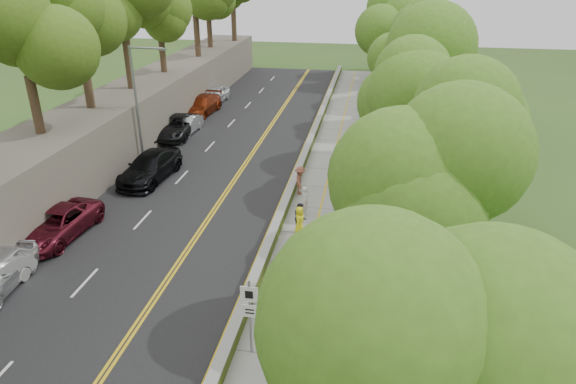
{
  "coord_description": "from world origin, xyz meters",
  "views": [
    {
      "loc": [
        4.8,
        -17.02,
        13.1
      ],
      "look_at": [
        0.5,
        8.0,
        1.4
      ],
      "focal_mm": 32.0,
      "sensor_mm": 36.0,
      "label": 1
    }
  ],
  "objects_px": {
    "signpost": "(250,309)",
    "construction_barrel": "(365,139)",
    "streetlight": "(139,98)",
    "car_2": "(57,224)",
    "concrete_block": "(339,376)",
    "person_far": "(364,134)",
    "painter_0": "(300,220)"
  },
  "relations": [
    {
      "from": "signpost",
      "to": "construction_barrel",
      "type": "height_order",
      "value": "signpost"
    },
    {
      "from": "construction_barrel",
      "to": "concrete_block",
      "type": "relative_size",
      "value": 0.85
    },
    {
      "from": "construction_barrel",
      "to": "painter_0",
      "type": "bearing_deg",
      "value": -101.14
    },
    {
      "from": "concrete_block",
      "to": "person_far",
      "type": "xyz_separation_m",
      "value": [
        -0.1,
        23.97,
        0.59
      ]
    },
    {
      "from": "construction_barrel",
      "to": "signpost",
      "type": "bearing_deg",
      "value": -97.89
    },
    {
      "from": "painter_0",
      "to": "person_far",
      "type": "relative_size",
      "value": 0.79
    },
    {
      "from": "streetlight",
      "to": "signpost",
      "type": "distance_m",
      "value": 20.72
    },
    {
      "from": "construction_barrel",
      "to": "person_far",
      "type": "relative_size",
      "value": 0.49
    },
    {
      "from": "streetlight",
      "to": "construction_barrel",
      "type": "distance_m",
      "value": 16.62
    },
    {
      "from": "construction_barrel",
      "to": "painter_0",
      "type": "relative_size",
      "value": 0.62
    },
    {
      "from": "signpost",
      "to": "construction_barrel",
      "type": "bearing_deg",
      "value": 82.11
    },
    {
      "from": "car_2",
      "to": "signpost",
      "type": "bearing_deg",
      "value": -25.17
    },
    {
      "from": "streetlight",
      "to": "signpost",
      "type": "bearing_deg",
      "value": -55.92
    },
    {
      "from": "streetlight",
      "to": "construction_barrel",
      "type": "bearing_deg",
      "value": 23.51
    },
    {
      "from": "streetlight",
      "to": "person_far",
      "type": "xyz_separation_m",
      "value": [
        14.66,
        5.97,
        -3.63
      ]
    },
    {
      "from": "signpost",
      "to": "person_far",
      "type": "distance_m",
      "value": 23.22
    },
    {
      "from": "concrete_block",
      "to": "signpost",
      "type": "bearing_deg",
      "value": 163.15
    },
    {
      "from": "painter_0",
      "to": "person_far",
      "type": "distance_m",
      "value": 14.29
    },
    {
      "from": "car_2",
      "to": "painter_0",
      "type": "height_order",
      "value": "painter_0"
    },
    {
      "from": "streetlight",
      "to": "car_2",
      "type": "distance_m",
      "value": 11.16
    },
    {
      "from": "concrete_block",
      "to": "construction_barrel",
      "type": "bearing_deg",
      "value": 90.0
    },
    {
      "from": "construction_barrel",
      "to": "painter_0",
      "type": "xyz_separation_m",
      "value": [
        -2.85,
        -14.47,
        0.29
      ]
    },
    {
      "from": "streetlight",
      "to": "construction_barrel",
      "type": "relative_size",
      "value": 8.46
    },
    {
      "from": "concrete_block",
      "to": "painter_0",
      "type": "bearing_deg",
      "value": 105.98
    },
    {
      "from": "construction_barrel",
      "to": "concrete_block",
      "type": "bearing_deg",
      "value": -90.0
    },
    {
      "from": "streetlight",
      "to": "car_2",
      "type": "xyz_separation_m",
      "value": [
        -0.14,
        -10.47,
        -3.85
      ]
    },
    {
      "from": "streetlight",
      "to": "painter_0",
      "type": "xyz_separation_m",
      "value": [
        11.91,
        -8.05,
        -3.83
      ]
    },
    {
      "from": "streetlight",
      "to": "concrete_block",
      "type": "bearing_deg",
      "value": -50.64
    },
    {
      "from": "painter_0",
      "to": "person_far",
      "type": "height_order",
      "value": "person_far"
    },
    {
      "from": "signpost",
      "to": "concrete_block",
      "type": "distance_m",
      "value": 3.73
    },
    {
      "from": "concrete_block",
      "to": "car_2",
      "type": "xyz_separation_m",
      "value": [
        -14.9,
        7.53,
        0.36
      ]
    },
    {
      "from": "streetlight",
      "to": "person_far",
      "type": "relative_size",
      "value": 4.15
    }
  ]
}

